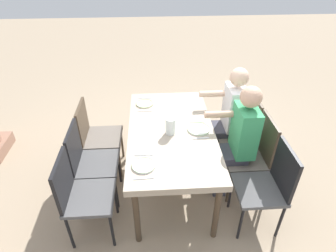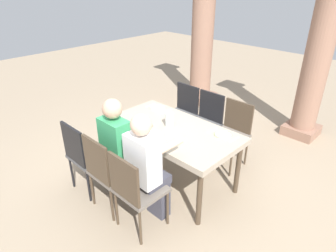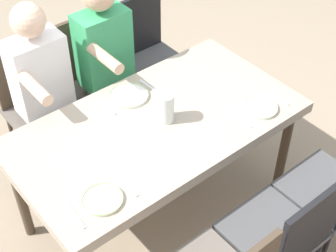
# 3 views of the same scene
# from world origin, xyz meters

# --- Properties ---
(ground_plane) EXTENTS (16.00, 16.00, 0.00)m
(ground_plane) POSITION_xyz_m (0.00, 0.00, 0.00)
(ground_plane) COLOR gray
(dining_table) EXTENTS (1.64, 0.89, 0.76)m
(dining_table) POSITION_xyz_m (0.00, 0.00, 0.69)
(dining_table) COLOR tan
(dining_table) RESTS_ON ground
(chair_west_south) EXTENTS (0.44, 0.44, 0.93)m
(chair_west_south) POSITION_xyz_m (-0.60, -0.87, 0.53)
(chair_west_south) COLOR #4F4F50
(chair_west_south) RESTS_ON ground
(chair_mid_north) EXTENTS (0.44, 0.44, 0.91)m
(chair_mid_north) POSITION_xyz_m (-0.14, 0.87, 0.53)
(chair_mid_north) COLOR #4F4F50
(chair_mid_north) RESTS_ON ground
(chair_mid_south) EXTENTS (0.44, 0.44, 0.94)m
(chair_mid_south) POSITION_xyz_m (-0.14, -0.87, 0.54)
(chair_mid_south) COLOR #6A6158
(chair_mid_south) RESTS_ON ground
(chair_east_south) EXTENTS (0.44, 0.44, 0.93)m
(chair_east_south) POSITION_xyz_m (0.32, -0.87, 0.54)
(chair_east_south) COLOR #6A6158
(chair_east_south) RESTS_ON ground
(diner_woman_green) EXTENTS (0.35, 0.49, 1.31)m
(diner_woman_green) POSITION_xyz_m (-0.14, -0.67, 0.70)
(diner_woman_green) COLOR #3F3F4C
(diner_woman_green) RESTS_ON ground
(diner_man_white) EXTENTS (0.35, 0.49, 1.29)m
(diner_man_white) POSITION_xyz_m (0.32, -0.68, 0.69)
(diner_man_white) COLOR #3F3F4C
(diner_man_white) RESTS_ON ground
(plate_0) EXTENTS (0.21, 0.21, 0.02)m
(plate_0) POSITION_xyz_m (-0.54, 0.28, 0.77)
(plate_0) COLOR white
(plate_0) RESTS_ON dining_table
(fork_0) EXTENTS (0.02, 0.17, 0.01)m
(fork_0) POSITION_xyz_m (-0.69, 0.28, 0.77)
(fork_0) COLOR silver
(fork_0) RESTS_ON dining_table
(spoon_0) EXTENTS (0.03, 0.17, 0.01)m
(spoon_0) POSITION_xyz_m (-0.39, 0.28, 0.77)
(spoon_0) COLOR silver
(spoon_0) RESTS_ON dining_table
(plate_1) EXTENTS (0.24, 0.24, 0.02)m
(plate_1) POSITION_xyz_m (-0.01, -0.28, 0.77)
(plate_1) COLOR white
(plate_1) RESTS_ON dining_table
(fork_1) EXTENTS (0.02, 0.17, 0.01)m
(fork_1) POSITION_xyz_m (-0.16, -0.28, 0.77)
(fork_1) COLOR silver
(fork_1) RESTS_ON dining_table
(spoon_1) EXTENTS (0.03, 0.17, 0.01)m
(spoon_1) POSITION_xyz_m (0.14, -0.28, 0.77)
(spoon_1) COLOR silver
(spoon_1) RESTS_ON dining_table
(plate_2) EXTENTS (0.20, 0.20, 0.02)m
(plate_2) POSITION_xyz_m (0.55, 0.28, 0.77)
(plate_2) COLOR silver
(plate_2) RESTS_ON dining_table
(fork_2) EXTENTS (0.03, 0.17, 0.01)m
(fork_2) POSITION_xyz_m (0.40, 0.28, 0.77)
(fork_2) COLOR silver
(fork_2) RESTS_ON dining_table
(spoon_2) EXTENTS (0.03, 0.17, 0.01)m
(spoon_2) POSITION_xyz_m (0.70, 0.28, 0.77)
(spoon_2) COLOR silver
(spoon_2) RESTS_ON dining_table
(water_pitcher) EXTENTS (0.10, 0.10, 0.18)m
(water_pitcher) POSITION_xyz_m (-0.05, 0.01, 0.84)
(water_pitcher) COLOR white
(water_pitcher) RESTS_ON dining_table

